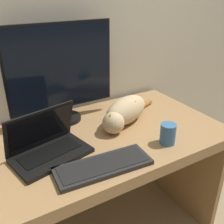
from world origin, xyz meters
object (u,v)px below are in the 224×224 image
Objects in this scene: monitor at (61,72)px; cat at (125,111)px; laptop at (48,147)px; coffee_mug at (168,134)px; external_keyboard at (103,166)px.

monitor is 1.27× the size of cat.
laptop reaches higher than coffee_mug.
laptop is 0.88× the size of external_keyboard.
coffee_mug is at bearing -33.04° from laptop.
coffee_mug is at bearing -55.28° from monitor.
cat is at bearing 48.93° from external_keyboard.
cat is at bearing 104.21° from coffee_mug.
cat is at bearing -38.26° from monitor.
external_keyboard is at bearing -92.86° from monitor.
coffee_mug is (0.36, 0.01, 0.04)m from external_keyboard.
cat is 0.29m from coffee_mug.
external_keyboard is 0.36m from coffee_mug.
cat is (0.46, 0.08, 0.03)m from laptop.
monitor is 1.38× the size of external_keyboard.
monitor is at bearing 120.49° from cat.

